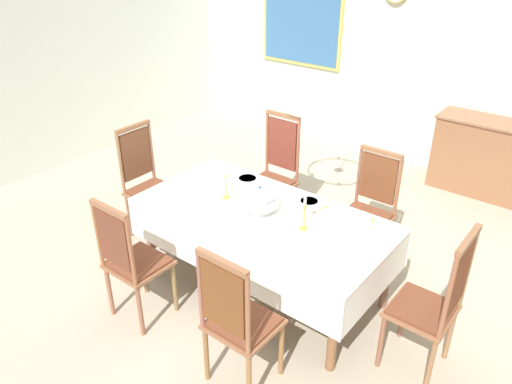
{
  "coord_description": "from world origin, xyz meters",
  "views": [
    {
      "loc": [
        2.13,
        -2.98,
        2.85
      ],
      "look_at": [
        -0.14,
        -0.11,
        0.88
      ],
      "focal_mm": 34.72,
      "sensor_mm": 36.0,
      "label": 1
    }
  ],
  "objects_px": {
    "chair_head_east": "(434,302)",
    "candlestick_west": "(226,185)",
    "chair_north_b": "(369,207)",
    "spoon_primary": "(373,221)",
    "bowl_near_right": "(309,202)",
    "framed_painting": "(302,17)",
    "soup_tureen": "(260,199)",
    "bowl_near_left": "(359,217)",
    "chair_south_a": "(131,259)",
    "bowl_far_right": "(286,253)",
    "dining_table": "(263,221)",
    "chair_head_west": "(147,181)",
    "spoon_secondary": "(323,208)",
    "sideboard": "(497,160)",
    "candlestick_east": "(304,215)",
    "bowl_far_left": "(247,179)",
    "chair_north_a": "(275,172)",
    "chair_south_b": "(237,319)"
  },
  "relations": [
    {
      "from": "chair_head_west",
      "to": "bowl_near_right",
      "type": "xyz_separation_m",
      "value": [
        1.69,
        0.35,
        0.19
      ]
    },
    {
      "from": "bowl_far_right",
      "to": "sideboard",
      "type": "xyz_separation_m",
      "value": [
        0.58,
        3.42,
        -0.34
      ]
    },
    {
      "from": "chair_head_east",
      "to": "sideboard",
      "type": "distance_m",
      "value": 3.07
    },
    {
      "from": "chair_south_a",
      "to": "bowl_far_right",
      "type": "bearing_deg",
      "value": 27.73
    },
    {
      "from": "dining_table",
      "to": "candlestick_west",
      "type": "height_order",
      "value": "candlestick_west"
    },
    {
      "from": "chair_head_west",
      "to": "spoon_primary",
      "type": "relative_size",
      "value": 6.7
    },
    {
      "from": "chair_south_b",
      "to": "chair_head_east",
      "type": "height_order",
      "value": "chair_head_east"
    },
    {
      "from": "chair_north_a",
      "to": "sideboard",
      "type": "xyz_separation_m",
      "value": [
        1.65,
        2.1,
        -0.16
      ]
    },
    {
      "from": "bowl_near_left",
      "to": "sideboard",
      "type": "xyz_separation_m",
      "value": [
        0.41,
        2.63,
        -0.33
      ]
    },
    {
      "from": "chair_north_b",
      "to": "bowl_near_left",
      "type": "height_order",
      "value": "chair_north_b"
    },
    {
      "from": "chair_head_west",
      "to": "bowl_far_left",
      "type": "bearing_deg",
      "value": 109.73
    },
    {
      "from": "dining_table",
      "to": "spoon_primary",
      "type": "distance_m",
      "value": 0.89
    },
    {
      "from": "chair_head_east",
      "to": "candlestick_east",
      "type": "distance_m",
      "value": 1.1
    },
    {
      "from": "chair_north_a",
      "to": "chair_north_b",
      "type": "bearing_deg",
      "value": 179.67
    },
    {
      "from": "soup_tureen",
      "to": "spoon_secondary",
      "type": "relative_size",
      "value": 1.77
    },
    {
      "from": "chair_south_a",
      "to": "bowl_near_right",
      "type": "height_order",
      "value": "chair_south_a"
    },
    {
      "from": "bowl_near_left",
      "to": "chair_north_a",
      "type": "bearing_deg",
      "value": 156.77
    },
    {
      "from": "chair_north_a",
      "to": "bowl_near_right",
      "type": "relative_size",
      "value": 6.62
    },
    {
      "from": "soup_tureen",
      "to": "bowl_far_right",
      "type": "relative_size",
      "value": 1.58
    },
    {
      "from": "chair_head_west",
      "to": "chair_head_east",
      "type": "height_order",
      "value": "chair_head_east"
    },
    {
      "from": "chair_south_a",
      "to": "spoon_primary",
      "type": "relative_size",
      "value": 6.35
    },
    {
      "from": "chair_head_west",
      "to": "candlestick_east",
      "type": "xyz_separation_m",
      "value": [
        1.87,
        -0.0,
        0.3
      ]
    },
    {
      "from": "bowl_near_right",
      "to": "spoon_secondary",
      "type": "relative_size",
      "value": 1.04
    },
    {
      "from": "soup_tureen",
      "to": "sideboard",
      "type": "height_order",
      "value": "soup_tureen"
    },
    {
      "from": "framed_painting",
      "to": "chair_south_b",
      "type": "bearing_deg",
      "value": -60.72
    },
    {
      "from": "candlestick_east",
      "to": "sideboard",
      "type": "relative_size",
      "value": 0.23
    },
    {
      "from": "soup_tureen",
      "to": "bowl_near_left",
      "type": "relative_size",
      "value": 1.85
    },
    {
      "from": "chair_north_b",
      "to": "spoon_primary",
      "type": "relative_size",
      "value": 6.39
    },
    {
      "from": "spoon_primary",
      "to": "spoon_secondary",
      "type": "relative_size",
      "value": 0.99
    },
    {
      "from": "framed_painting",
      "to": "chair_head_east",
      "type": "bearing_deg",
      "value": -44.73
    },
    {
      "from": "bowl_far_right",
      "to": "framed_painting",
      "type": "relative_size",
      "value": 0.15
    },
    {
      "from": "chair_head_east",
      "to": "framed_painting",
      "type": "xyz_separation_m",
      "value": [
        -3.33,
        3.3,
        1.12
      ]
    },
    {
      "from": "spoon_secondary",
      "to": "sideboard",
      "type": "height_order",
      "value": "sideboard"
    },
    {
      "from": "candlestick_west",
      "to": "bowl_near_right",
      "type": "xyz_separation_m",
      "value": [
        0.63,
        0.35,
        -0.11
      ]
    },
    {
      "from": "chair_south_b",
      "to": "chair_north_b",
      "type": "distance_m",
      "value": 1.87
    },
    {
      "from": "chair_head_east",
      "to": "candlestick_west",
      "type": "bearing_deg",
      "value": 90.0
    },
    {
      "from": "chair_head_east",
      "to": "spoon_secondary",
      "type": "distance_m",
      "value": 1.19
    },
    {
      "from": "dining_table",
      "to": "bowl_far_right",
      "type": "xyz_separation_m",
      "value": [
        0.5,
        -0.37,
        0.1
      ]
    },
    {
      "from": "chair_north_b",
      "to": "chair_head_west",
      "type": "distance_m",
      "value": 2.19
    },
    {
      "from": "sideboard",
      "to": "candlestick_east",
      "type": "bearing_deg",
      "value": 77.43
    },
    {
      "from": "dining_table",
      "to": "chair_north_b",
      "type": "bearing_deg",
      "value": 61.32
    },
    {
      "from": "dining_table",
      "to": "chair_head_east",
      "type": "distance_m",
      "value": 1.47
    },
    {
      "from": "dining_table",
      "to": "chair_north_b",
      "type": "relative_size",
      "value": 1.91
    },
    {
      "from": "bowl_far_right",
      "to": "sideboard",
      "type": "height_order",
      "value": "sideboard"
    },
    {
      "from": "dining_table",
      "to": "candlestick_east",
      "type": "height_order",
      "value": "candlestick_east"
    },
    {
      "from": "soup_tureen",
      "to": "spoon_primary",
      "type": "distance_m",
      "value": 0.92
    },
    {
      "from": "chair_head_east",
      "to": "spoon_primary",
      "type": "relative_size",
      "value": 6.82
    },
    {
      "from": "spoon_secondary",
      "to": "framed_painting",
      "type": "height_order",
      "value": "framed_painting"
    },
    {
      "from": "chair_south_a",
      "to": "framed_painting",
      "type": "distance_m",
      "value": 4.57
    },
    {
      "from": "chair_head_east",
      "to": "bowl_far_left",
      "type": "bearing_deg",
      "value": 79.36
    }
  ]
}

